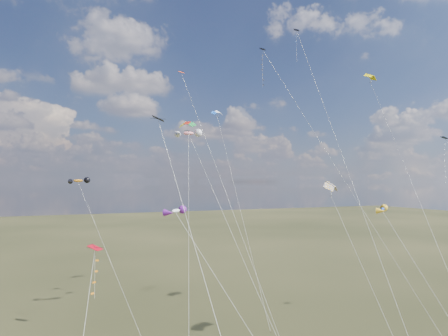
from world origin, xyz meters
name	(u,v)px	position (x,y,z in m)	size (l,w,h in m)	color
diamond_black_high	(272,81)	(9.91, 23.54, 31.96)	(8.28, 25.50, 37.26)	black
diamond_navy_tall	(303,62)	(11.64, 18.13, 33.35)	(10.10, 31.69, 39.09)	#0B1044
diamond_black_mid	(181,197)	(-11.23, -1.16, 16.34)	(2.04, 18.90, 22.40)	black
diamond_red_low	(94,278)	(-15.89, 7.39, 9.62)	(3.20, 10.42, 12.16)	#B00614
diamond_orange_center	(211,153)	(-1.69, 17.94, 20.76)	(5.77, 18.63, 32.18)	red
parafoil_yellow	(371,76)	(22.42, 17.19, 32.44)	(13.74, 27.31, 33.26)	#CFBC04
parafoil_blue_white	(218,113)	(6.75, 36.67, 29.16)	(3.79, 23.55, 29.97)	blue
parafoil_striped	(331,184)	(10.05, 10.53, 17.04)	(3.71, 15.21, 17.85)	#FFB107
parafoil_tricolor	(188,125)	(-4.67, 17.85, 24.01)	(6.14, 16.52, 24.73)	#EEE504
novelty_orange_black	(78,181)	(-15.94, 30.98, 17.40)	(7.65, 13.65, 17.95)	orange
novelty_white_purple	(176,212)	(-8.66, 8.69, 14.61)	(8.10, 11.72, 15.08)	white
novelty_redwhite_stripe	(189,134)	(-1.87, 26.19, 24.00)	(7.65, 19.65, 24.69)	red
novelty_blue_yellow	(383,210)	(9.68, 2.36, 14.64)	(3.34, 11.20, 15.12)	#163CB6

